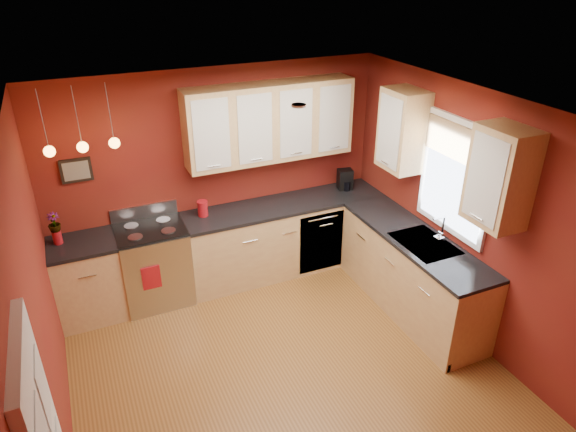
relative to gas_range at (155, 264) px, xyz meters
name	(u,v)px	position (x,y,z in m)	size (l,w,h in m)	color
floor	(291,375)	(0.92, -1.80, -0.48)	(4.20, 4.20, 0.00)	brown
ceiling	(292,117)	(0.92, -1.80, 2.12)	(4.00, 4.20, 0.02)	beige
wall_back	(219,177)	(0.92, 0.30, 0.82)	(4.00, 0.02, 2.60)	maroon
wall_left	(40,324)	(-1.08, -1.80, 0.82)	(0.02, 4.20, 2.60)	maroon
wall_right	(472,220)	(2.92, -1.80, 0.82)	(0.02, 4.20, 2.60)	maroon
base_cabinets_back_left	(89,281)	(-0.73, 0.00, -0.03)	(0.70, 0.60, 0.90)	tan
base_cabinets_back_right	(285,238)	(1.65, 0.00, -0.03)	(2.54, 0.60, 0.90)	tan
base_cabinets_right	(411,274)	(2.62, -1.35, -0.03)	(0.60, 2.10, 0.90)	tan
counter_back_left	(81,244)	(-0.73, 0.00, 0.44)	(0.70, 0.62, 0.04)	black
counter_back_right	(285,205)	(1.65, 0.00, 0.44)	(2.54, 0.62, 0.04)	black
counter_right	(416,238)	(2.62, -1.35, 0.44)	(0.62, 2.10, 0.04)	black
gas_range	(155,264)	(0.00, 0.00, 0.00)	(0.76, 0.64, 1.11)	#B1B1B5
dishwasher_front	(321,242)	(2.02, -0.29, -0.03)	(0.60, 0.02, 0.80)	#B1B1B5
sink	(425,245)	(2.62, -1.50, 0.43)	(0.50, 0.70, 0.33)	gray
window	(456,174)	(2.89, -1.50, 1.21)	(0.06, 1.02, 1.22)	white
upper_cabinets_back	(270,122)	(1.52, 0.12, 1.47)	(2.00, 0.35, 0.90)	tan
upper_cabinets_right	(446,151)	(2.75, -1.48, 1.47)	(0.35, 1.95, 0.90)	tan
wall_picture	(76,170)	(-0.63, 0.28, 1.17)	(0.32, 0.03, 0.26)	black
pendant_lights	(82,146)	(-0.53, -0.05, 1.53)	(0.71, 0.11, 0.66)	gray
red_canister	(203,208)	(0.64, 0.08, 0.56)	(0.13, 0.13, 0.19)	maroon
red_vase	(57,237)	(-0.94, 0.08, 0.53)	(0.09, 0.09, 0.15)	maroon
flowers	(54,223)	(-0.94, 0.08, 0.70)	(0.13, 0.13, 0.22)	maroon
coffee_maker	(345,180)	(2.54, 0.08, 0.58)	(0.21, 0.21, 0.26)	black
soap_pump	(439,239)	(2.69, -1.62, 0.55)	(0.08, 0.08, 0.18)	white
dish_towel	(151,278)	(-0.10, -0.33, 0.04)	(0.20, 0.01, 0.28)	maroon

